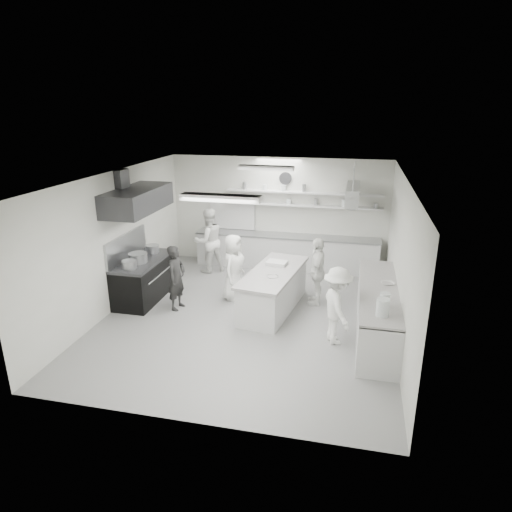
% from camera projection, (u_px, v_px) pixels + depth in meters
% --- Properties ---
extents(floor, '(6.00, 7.00, 0.02)m').
position_uv_depth(floor, '(249.00, 317.00, 9.70)').
color(floor, '#979797').
rests_on(floor, ground).
extents(ceiling, '(6.00, 7.00, 0.02)m').
position_uv_depth(ceiling, '(248.00, 176.00, 8.73)').
color(ceiling, white).
rests_on(ceiling, wall_back).
extents(wall_back, '(6.00, 0.04, 3.00)m').
position_uv_depth(wall_back, '(278.00, 212.00, 12.45)').
color(wall_back, silver).
rests_on(wall_back, floor).
extents(wall_front, '(6.00, 0.04, 3.00)m').
position_uv_depth(wall_front, '(186.00, 329.00, 5.98)').
color(wall_front, silver).
rests_on(wall_front, floor).
extents(wall_left, '(0.04, 7.00, 3.00)m').
position_uv_depth(wall_left, '(115.00, 241.00, 9.84)').
color(wall_left, silver).
rests_on(wall_left, floor).
extents(wall_right, '(0.04, 7.00, 3.00)m').
position_uv_depth(wall_right, '(400.00, 261.00, 8.59)').
color(wall_right, silver).
rests_on(wall_right, floor).
extents(stove, '(0.80, 1.80, 0.90)m').
position_uv_depth(stove, '(144.00, 280.00, 10.46)').
color(stove, black).
rests_on(stove, floor).
extents(exhaust_hood, '(0.85, 2.00, 0.50)m').
position_uv_depth(exhaust_hood, '(137.00, 200.00, 9.85)').
color(exhaust_hood, '#333337').
rests_on(exhaust_hood, wall_left).
extents(back_counter, '(5.00, 0.60, 0.92)m').
position_uv_depth(back_counter, '(286.00, 252.00, 12.44)').
color(back_counter, silver).
rests_on(back_counter, floor).
extents(shelf_lower, '(4.20, 0.26, 0.04)m').
position_uv_depth(shelf_lower, '(303.00, 205.00, 12.10)').
color(shelf_lower, silver).
rests_on(shelf_lower, wall_back).
extents(shelf_upper, '(4.20, 0.26, 0.04)m').
position_uv_depth(shelf_upper, '(303.00, 193.00, 11.99)').
color(shelf_upper, silver).
rests_on(shelf_upper, wall_back).
extents(pass_through_window, '(1.30, 0.04, 1.00)m').
position_uv_depth(pass_through_window, '(233.00, 212.00, 12.71)').
color(pass_through_window, black).
rests_on(pass_through_window, wall_back).
extents(wall_clock, '(0.32, 0.05, 0.32)m').
position_uv_depth(wall_clock, '(286.00, 178.00, 12.06)').
color(wall_clock, white).
rests_on(wall_clock, wall_back).
extents(right_counter, '(0.74, 3.30, 0.94)m').
position_uv_depth(right_counter, '(377.00, 312.00, 8.81)').
color(right_counter, silver).
rests_on(right_counter, floor).
extents(pot_rack, '(0.30, 1.60, 0.40)m').
position_uv_depth(pot_rack, '(353.00, 194.00, 10.76)').
color(pot_rack, '#9C9EA2').
rests_on(pot_rack, ceiling).
extents(light_fixture_front, '(1.30, 0.25, 0.10)m').
position_uv_depth(light_fixture_front, '(221.00, 198.00, 7.09)').
color(light_fixture_front, silver).
rests_on(light_fixture_front, ceiling).
extents(light_fixture_rear, '(1.30, 0.25, 0.10)m').
position_uv_depth(light_fixture_rear, '(266.00, 168.00, 10.41)').
color(light_fixture_rear, silver).
rests_on(light_fixture_rear, ceiling).
extents(prep_island, '(1.19, 2.41, 0.85)m').
position_uv_depth(prep_island, '(273.00, 291.00, 9.92)').
color(prep_island, silver).
rests_on(prep_island, floor).
extents(stove_pot, '(0.42, 0.42, 0.27)m').
position_uv_depth(stove_pot, '(138.00, 259.00, 10.09)').
color(stove_pot, '#9C9EA2').
rests_on(stove_pot, stove).
extents(cook_stove, '(0.42, 0.58, 1.46)m').
position_uv_depth(cook_stove, '(176.00, 278.00, 9.85)').
color(cook_stove, black).
rests_on(cook_stove, floor).
extents(cook_back, '(1.07, 1.06, 1.75)m').
position_uv_depth(cook_back, '(208.00, 241.00, 12.02)').
color(cook_back, white).
rests_on(cook_back, floor).
extents(cook_island_left, '(0.59, 0.82, 1.55)m').
position_uv_depth(cook_island_left, '(233.00, 267.00, 10.35)').
color(cook_island_left, white).
rests_on(cook_island_left, floor).
extents(cook_island_right, '(0.39, 0.92, 1.56)m').
position_uv_depth(cook_island_right, '(317.00, 271.00, 10.08)').
color(cook_island_right, white).
rests_on(cook_island_right, floor).
extents(cook_right, '(0.88, 1.11, 1.51)m').
position_uv_depth(cook_right, '(337.00, 306.00, 8.42)').
color(cook_right, white).
rests_on(cook_right, floor).
extents(bowl_island_a, '(0.32, 0.32, 0.06)m').
position_uv_depth(bowl_island_a, '(273.00, 277.00, 9.46)').
color(bowl_island_a, '#9C9EA2').
rests_on(bowl_island_a, prep_island).
extents(bowl_island_b, '(0.28, 0.28, 0.07)m').
position_uv_depth(bowl_island_b, '(271.00, 262.00, 10.37)').
color(bowl_island_b, silver).
rests_on(bowl_island_b, prep_island).
extents(bowl_right, '(0.32, 0.32, 0.06)m').
position_uv_depth(bowl_right, '(387.00, 284.00, 8.88)').
color(bowl_right, silver).
rests_on(bowl_right, right_counter).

